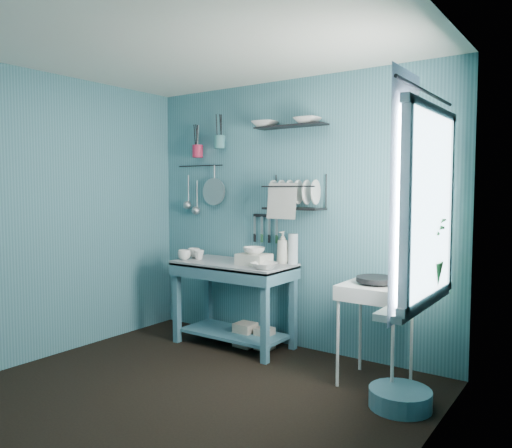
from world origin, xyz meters
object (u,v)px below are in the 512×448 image
Objects in this scene: soap_bottle at (283,247)px; colander at (214,192)px; storage_tin_small at (265,338)px; mug_mid at (199,255)px; dish_rack at (294,192)px; storage_tin_large at (245,334)px; mug_left at (184,255)px; utensil_cup_magenta at (198,151)px; floor_basin at (400,398)px; water_bottle at (293,249)px; frying_pan at (376,279)px; wash_tub at (254,259)px; mug_right at (194,253)px; work_counter at (234,304)px; potted_plant at (421,254)px; hotplate_stand at (375,334)px; utensil_cup_teal at (220,142)px.

soap_bottle is 1.03m from colander.
mug_mid is at bearing -168.37° from storage_tin_small.
dish_rack is at bearing 25.95° from storage_tin_small.
colander is 1.27× the size of storage_tin_large.
mug_left is 1.12m from utensil_cup_magenta.
floor_basin is (1.46, -0.50, -0.04)m from storage_tin_small.
frying_pan is at bearing -19.98° from water_bottle.
storage_tin_large is (-0.15, 0.07, -0.74)m from wash_tub.
mug_right is at bearing -175.24° from storage_tin_large.
potted_plant reaches higher than work_counter.
mug_left is 0.56× the size of storage_tin_large.
floor_basin is (1.21, -0.62, -1.40)m from dish_rack.
utensil_cup_teal reaches higher than hotplate_stand.
mug_left reaches higher than storage_tin_large.
utensil_cup_teal is (-0.61, 0.27, 1.11)m from wash_tub.
hotplate_stand is (0.93, -0.34, -0.55)m from water_bottle.
mug_left is at bearing -66.33° from utensil_cup_magenta.
hotplate_stand is at bearing -11.67° from colander.
mug_left is at bearing -135.00° from mug_mid.
utensil_cup_teal reaches higher than water_bottle.
water_bottle is (0.52, 0.22, 0.54)m from work_counter.
wash_tub is 1.29m from hotplate_stand.
wash_tub is 1.75m from potted_plant.
wash_tub reaches higher than mug_mid.
soap_bottle is 1.22m from hotplate_stand.
work_counter is at bearing 164.36° from potted_plant.
utensil_cup_teal is at bearing 74.04° from mug_left.
hotplate_stand is 3.51× the size of storage_tin_large.
work_counter is 0.78m from water_bottle.
dish_rack is 1.27m from utensil_cup_magenta.
mug_left is at bearing -91.77° from colander.
mug_mid is 0.71m from colander.
hotplate_stand is 2.76× the size of colander.
soap_bottle is at bearing 153.73° from potted_plant.
dish_rack reaches higher than storage_tin_large.
colander is at bearing 158.13° from storage_tin_large.
storage_tin_small is (0.78, 0.24, -0.75)m from mug_left.
utensil_cup_magenta is (-0.91, 0.27, 1.03)m from wash_tub.
mug_mid is 0.18× the size of dish_rack.
floor_basin is at bearing -36.71° from hotplate_stand.
storage_tin_large is (-0.32, -0.15, -0.84)m from soap_bottle.
hotplate_stand is 0.93m from potted_plant.
work_counter is 4.04× the size of wash_tub.
storage_tin_large is at bearing -178.81° from hotplate_stand.
utensil_cup_magenta is 1.94m from storage_tin_large.
potted_plant is 1.98m from storage_tin_small.
frying_pan is at bearing -11.40° from utensil_cup_teal.
soap_bottle is at bearing 12.26° from mug_right.
frying_pan is (0.00, 0.00, 0.42)m from hotplate_stand.
frying_pan is (1.45, -0.12, 0.41)m from work_counter.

